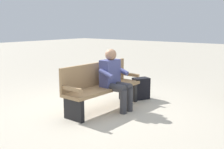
# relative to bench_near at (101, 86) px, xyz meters

# --- Properties ---
(ground_plane) EXTENTS (40.00, 40.00, 0.00)m
(ground_plane) POSITION_rel_bench_near_xyz_m (0.00, 0.07, -0.46)
(ground_plane) COLOR #B7AD99
(bench_near) EXTENTS (1.80, 0.50, 0.90)m
(bench_near) POSITION_rel_bench_near_xyz_m (0.00, 0.00, 0.00)
(bench_near) COLOR #9E7A51
(bench_near) RESTS_ON ground
(person_seated) EXTENTS (0.57, 0.58, 1.18)m
(person_seated) POSITION_rel_bench_near_xyz_m (-0.12, 0.23, 0.17)
(person_seated) COLOR #474C84
(person_seated) RESTS_ON ground
(backpack) EXTENTS (0.41, 0.37, 0.48)m
(backpack) POSITION_rel_bench_near_xyz_m (-1.09, 0.22, -0.22)
(backpack) COLOR black
(backpack) RESTS_ON ground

